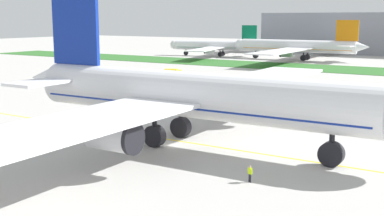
{
  "coord_description": "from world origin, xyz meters",
  "views": [
    {
      "loc": [
        35.12,
        -49.76,
        15.55
      ],
      "look_at": [
        0.34,
        5.12,
        3.95
      ],
      "focal_mm": 47.15,
      "sensor_mm": 36.0,
      "label": 1
    }
  ],
  "objects_px": {
    "ground_crew_wingwalker_port": "(250,172)",
    "service_truck_baggage_loader": "(302,86)",
    "parked_airliner_far_left": "(217,46)",
    "parked_airliner_far_centre": "(299,47)",
    "airliner_foreground": "(187,96)",
    "service_truck_fuel_bowser": "(173,73)"
  },
  "relations": [
    {
      "from": "service_truck_fuel_bowser",
      "to": "parked_airliner_far_centre",
      "type": "distance_m",
      "value": 74.55
    },
    {
      "from": "parked_airliner_far_left",
      "to": "parked_airliner_far_centre",
      "type": "xyz_separation_m",
      "value": [
        36.13,
        -1.12,
        0.75
      ]
    },
    {
      "from": "ground_crew_wingwalker_port",
      "to": "parked_airliner_far_left",
      "type": "height_order",
      "value": "parked_airliner_far_left"
    },
    {
      "from": "airliner_foreground",
      "to": "parked_airliner_far_centre",
      "type": "distance_m",
      "value": 135.28
    },
    {
      "from": "airliner_foreground",
      "to": "service_truck_fuel_bowser",
      "type": "xyz_separation_m",
      "value": [
        -41.07,
        56.62,
        -4.78
      ]
    },
    {
      "from": "parked_airliner_far_left",
      "to": "parked_airliner_far_centre",
      "type": "distance_m",
      "value": 36.15
    },
    {
      "from": "service_truck_fuel_bowser",
      "to": "ground_crew_wingwalker_port",
      "type": "bearing_deg",
      "value": -50.52
    },
    {
      "from": "ground_crew_wingwalker_port",
      "to": "parked_airliner_far_left",
      "type": "xyz_separation_m",
      "value": [
        -83.75,
        141.05,
        3.32
      ]
    },
    {
      "from": "parked_airliner_far_left",
      "to": "airliner_foreground",
      "type": "bearing_deg",
      "value": -61.83
    },
    {
      "from": "parked_airliner_far_left",
      "to": "parked_airliner_far_centre",
      "type": "bearing_deg",
      "value": -1.77
    },
    {
      "from": "service_truck_baggage_loader",
      "to": "parked_airliner_far_left",
      "type": "bearing_deg",
      "value": 129.3
    },
    {
      "from": "airliner_foreground",
      "to": "service_truck_baggage_loader",
      "type": "xyz_separation_m",
      "value": [
        -3.34,
        49.68,
        -4.72
      ]
    },
    {
      "from": "airliner_foreground",
      "to": "parked_airliner_far_centre",
      "type": "relative_size",
      "value": 1.05
    },
    {
      "from": "airliner_foreground",
      "to": "ground_crew_wingwalker_port",
      "type": "distance_m",
      "value": 16.78
    },
    {
      "from": "ground_crew_wingwalker_port",
      "to": "parked_airliner_far_left",
      "type": "bearing_deg",
      "value": 120.7
    },
    {
      "from": "ground_crew_wingwalker_port",
      "to": "service_truck_fuel_bowser",
      "type": "xyz_separation_m",
      "value": [
        -54.16,
        65.75,
        0.39
      ]
    },
    {
      "from": "service_truck_baggage_loader",
      "to": "service_truck_fuel_bowser",
      "type": "height_order",
      "value": "service_truck_baggage_loader"
    },
    {
      "from": "service_truck_baggage_loader",
      "to": "parked_airliner_far_centre",
      "type": "xyz_separation_m",
      "value": [
        -31.18,
        81.12,
        3.63
      ]
    },
    {
      "from": "ground_crew_wingwalker_port",
      "to": "parked_airliner_far_centre",
      "type": "height_order",
      "value": "parked_airliner_far_centre"
    },
    {
      "from": "service_truck_baggage_loader",
      "to": "parked_airliner_far_left",
      "type": "relative_size",
      "value": 0.08
    },
    {
      "from": "ground_crew_wingwalker_port",
      "to": "service_truck_baggage_loader",
      "type": "bearing_deg",
      "value": 105.62
    },
    {
      "from": "service_truck_fuel_bowser",
      "to": "airliner_foreground",
      "type": "bearing_deg",
      "value": -54.05
    }
  ]
}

